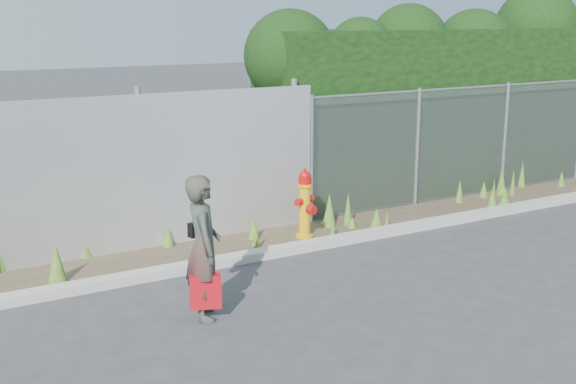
% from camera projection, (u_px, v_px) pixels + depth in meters
% --- Properties ---
extents(ground, '(80.00, 80.00, 0.00)m').
position_uv_depth(ground, '(368.00, 294.00, 8.63)').
color(ground, '#363638').
rests_on(ground, ground).
extents(curb, '(16.00, 0.22, 0.12)m').
position_uv_depth(curb, '(292.00, 249.00, 10.13)').
color(curb, '#A29C92').
rests_on(curb, ground).
extents(weed_strip, '(16.00, 1.32, 0.55)m').
position_uv_depth(weed_strip, '(282.00, 228.00, 10.82)').
color(weed_strip, '#473928').
rests_on(weed_strip, ground).
extents(corrugated_fence, '(8.50, 0.21, 2.30)m').
position_uv_depth(corrugated_fence, '(29.00, 186.00, 9.32)').
color(corrugated_fence, silver).
rests_on(corrugated_fence, ground).
extents(chainlink_fence, '(6.50, 0.07, 2.05)m').
position_uv_depth(chainlink_fence, '(463.00, 142.00, 12.96)').
color(chainlink_fence, gray).
rests_on(chainlink_fence, ground).
extents(hedge, '(7.64, 1.78, 3.82)m').
position_uv_depth(hedge, '(437.00, 85.00, 13.75)').
color(hedge, black).
rests_on(hedge, ground).
extents(fire_hydrant, '(0.36, 0.32, 1.07)m').
position_uv_depth(fire_hydrant, '(305.00, 205.00, 10.67)').
color(fire_hydrant, '#DCA20B').
rests_on(fire_hydrant, ground).
extents(woman, '(0.53, 0.67, 1.61)m').
position_uv_depth(woman, '(203.00, 247.00, 7.80)').
color(woman, '#0E5D49').
rests_on(woman, ground).
extents(red_tote_bag, '(0.34, 0.12, 0.44)m').
position_uv_depth(red_tote_bag, '(205.00, 291.00, 7.76)').
color(red_tote_bag, '#B70C0A').
extents(black_shoulder_bag, '(0.21, 0.09, 0.16)m').
position_uv_depth(black_shoulder_bag, '(197.00, 229.00, 8.01)').
color(black_shoulder_bag, black).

